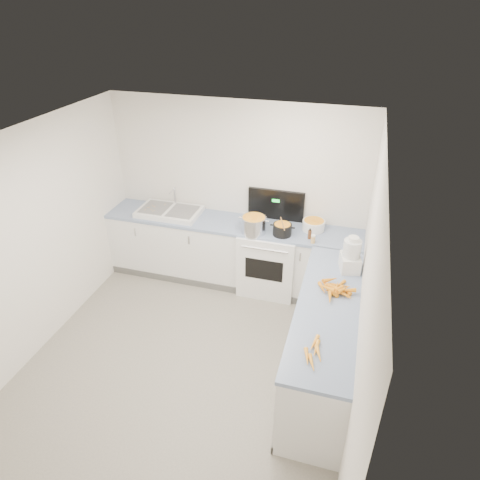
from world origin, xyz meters
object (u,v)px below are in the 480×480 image
(food_processor, at_px, (351,256))
(spice_jar, at_px, (313,240))
(black_pot, at_px, (282,230))
(sink, at_px, (169,211))
(steel_pot, at_px, (254,225))
(extract_bottle, at_px, (310,235))
(mixing_bowl, at_px, (314,225))
(stove, at_px, (269,258))

(food_processor, bearing_deg, spice_jar, 134.58)
(black_pot, height_order, spice_jar, black_pot)
(sink, bearing_deg, steel_pot, -7.76)
(extract_bottle, bearing_deg, food_processor, -47.29)
(extract_bottle, relative_size, food_processor, 0.27)
(steel_pot, bearing_deg, mixing_bowl, 20.71)
(black_pot, height_order, food_processor, food_processor)
(steel_pot, xyz_separation_m, mixing_bowl, (0.73, 0.28, -0.03))
(mixing_bowl, bearing_deg, stove, -167.41)
(mixing_bowl, bearing_deg, sink, -176.98)
(stove, bearing_deg, black_pot, -35.52)
(sink, xyz_separation_m, extract_bottle, (1.97, -0.14, 0.02))
(extract_bottle, bearing_deg, black_pot, 179.79)
(sink, relative_size, steel_pot, 2.69)
(stove, distance_m, spice_jar, 0.80)
(stove, distance_m, mixing_bowl, 0.77)
(mixing_bowl, relative_size, spice_jar, 3.08)
(spice_jar, bearing_deg, food_processor, -45.42)
(black_pot, bearing_deg, sink, 175.05)
(mixing_bowl, xyz_separation_m, spice_jar, (0.04, -0.34, -0.02))
(stove, xyz_separation_m, sink, (-1.45, 0.02, 0.50))
(steel_pot, bearing_deg, sink, 172.24)
(stove, distance_m, black_pot, 0.57)
(stove, height_order, food_processor, same)
(steel_pot, relative_size, spice_jar, 3.40)
(steel_pot, xyz_separation_m, black_pot, (0.37, 0.03, -0.03))
(sink, xyz_separation_m, black_pot, (1.63, -0.14, 0.03))
(steel_pot, height_order, extract_bottle, steel_pot)
(sink, bearing_deg, food_processor, -15.87)
(extract_bottle, xyz_separation_m, spice_jar, (0.06, -0.09, -0.01))
(steel_pot, bearing_deg, extract_bottle, 2.37)
(food_processor, bearing_deg, sink, 164.13)
(stove, relative_size, sink, 1.58)
(black_pot, bearing_deg, spice_jar, -13.05)
(steel_pot, relative_size, black_pot, 1.34)
(food_processor, bearing_deg, mixing_bowl, 122.03)
(black_pot, bearing_deg, steel_pot, -175.18)
(black_pot, distance_m, food_processor, 1.05)
(sink, distance_m, food_processor, 2.60)
(food_processor, bearing_deg, extract_bottle, 132.71)
(mixing_bowl, relative_size, food_processor, 0.69)
(stove, distance_m, sink, 1.54)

